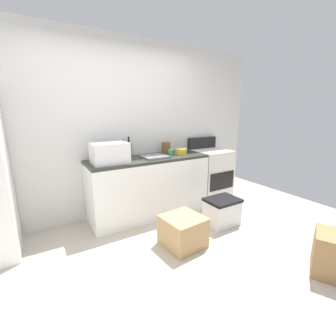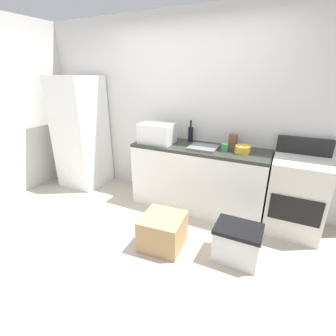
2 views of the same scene
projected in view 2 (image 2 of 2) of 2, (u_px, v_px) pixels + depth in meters
name	position (u px, v px, depth m)	size (l,w,h in m)	color
ground_plane	(133.00, 250.00, 2.65)	(6.00, 6.00, 0.00)	#B2A899
wall_back	(189.00, 111.00, 3.48)	(5.00, 0.10, 2.60)	silver
kitchen_counter	(198.00, 178.00, 3.37)	(1.80, 0.60, 0.90)	white
refrigerator	(81.00, 133.00, 4.01)	(0.68, 0.66, 1.78)	white
stove_oven	(296.00, 195.00, 2.87)	(0.60, 0.61, 1.10)	silver
microwave	(157.00, 133.00, 3.35)	(0.46, 0.34, 0.27)	white
sink_basin	(203.00, 148.00, 3.12)	(0.36, 0.32, 0.03)	slate
wine_bottle	(191.00, 134.00, 3.44)	(0.07, 0.07, 0.30)	black
coffee_mug	(225.00, 148.00, 3.00)	(0.08, 0.08, 0.10)	#338C4C
knife_block	(233.00, 141.00, 3.15)	(0.10, 0.10, 0.18)	brown
mixing_bowl	(243.00, 149.00, 2.94)	(0.19, 0.19, 0.09)	gold
cardboard_box_large	(163.00, 231.00, 2.67)	(0.44, 0.45, 0.36)	tan
storage_bin	(237.00, 243.00, 2.47)	(0.46, 0.36, 0.38)	silver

